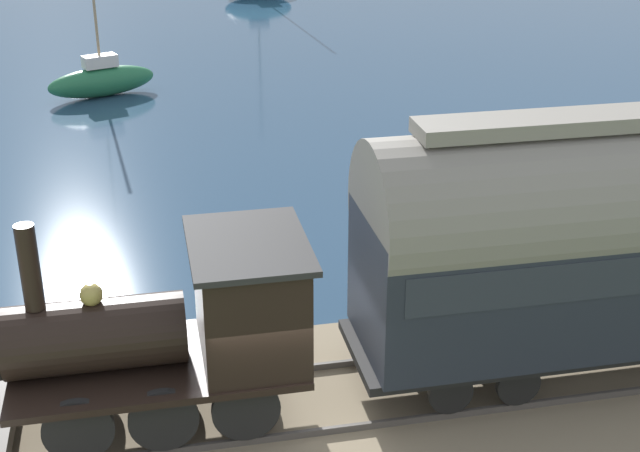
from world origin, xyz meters
The scene contains 7 objects.
ground_plane centered at (0.00, 0.00, 0.00)m, with size 200.00×200.00×0.00m, color #516B38.
rail_embankment centered at (0.29, 0.00, 0.19)m, with size 4.97×56.00×0.49m.
steam_locomotive centered at (0.29, 1.53, 2.18)m, with size 2.47×5.22×3.57m.
passenger_coach centered at (0.29, -5.97, 3.04)m, with size 2.59×9.48×4.71m.
sailboat_green centered at (21.73, 3.29, 0.65)m, with size 2.44×4.24×5.78m.
rowboat_off_pier centered at (11.94, -11.42, 0.22)m, with size 1.24×2.28×0.42m.
rowboat_near_shore centered at (8.59, -6.52, 0.19)m, with size 1.41×2.94×0.37m.
Camera 1 is at (-12.13, 1.93, 9.33)m, focal length 50.00 mm.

